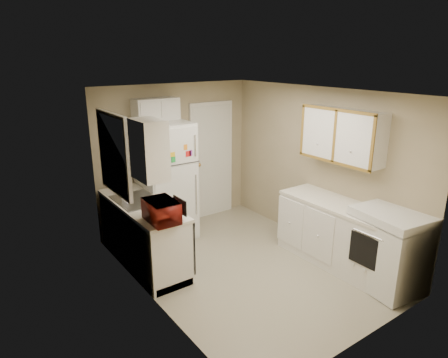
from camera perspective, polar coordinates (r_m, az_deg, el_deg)
floor at (r=5.75m, az=2.96°, el=-12.25°), size 3.80×3.80×0.00m
ceiling at (r=5.01m, az=3.40°, el=12.33°), size 3.80×3.80×0.00m
wall_left at (r=4.56m, az=-10.75°, el=-4.00°), size 3.80×3.80×0.00m
wall_right at (r=6.20m, az=13.35°, el=1.57°), size 3.80×3.80×0.00m
wall_back at (r=6.79m, az=-6.90°, el=3.29°), size 2.80×2.80×0.00m
wall_front at (r=4.06m, az=20.27°, el=-7.62°), size 2.80×2.80×0.00m
left_counter at (r=5.73m, az=-11.46°, el=-7.64°), size 0.60×1.80×0.90m
dishwasher at (r=5.34m, az=-5.91°, el=-8.83°), size 0.03×0.58×0.72m
sink at (r=5.70m, az=-12.33°, el=-3.36°), size 0.54×0.74×0.16m
microwave at (r=4.87m, az=-8.89°, el=-4.40°), size 0.50×0.29×0.32m
soap_bottle at (r=5.91m, az=-14.08°, el=-1.29°), size 0.11×0.11×0.19m
window_blinds at (r=5.39m, az=-15.36°, el=3.47°), size 0.10×0.98×1.08m
upper_cabinet_left at (r=4.64m, az=-10.64°, el=4.13°), size 0.30×0.45×0.70m
refrigerator at (r=6.33m, az=-8.32°, el=-0.32°), size 0.79×0.76×1.87m
cabinet_over_fridge at (r=6.32m, az=-9.71°, el=9.52°), size 0.70×0.30×0.40m
interior_door at (r=7.15m, az=-1.77°, el=2.65°), size 0.86×0.06×2.08m
right_counter at (r=5.76m, az=16.81°, el=-7.92°), size 0.60×2.00×0.90m
stove at (r=5.46m, az=22.47°, el=-9.26°), size 0.79×0.93×1.03m
upper_cabinet_right at (r=5.64m, az=16.56°, el=6.04°), size 0.30×1.20×0.70m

